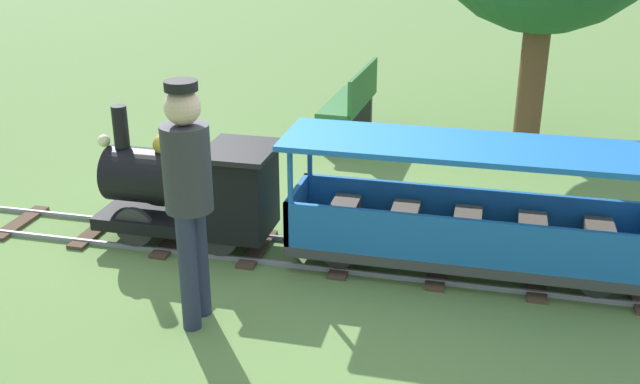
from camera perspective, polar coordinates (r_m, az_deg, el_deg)
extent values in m
plane|color=#608442|center=(5.77, -1.34, -4.94)|extent=(60.00, 60.00, 0.00)
cube|color=gray|center=(5.51, 1.51, -6.11)|extent=(0.03, 6.40, 0.04)
cube|color=gray|center=(5.88, 2.39, -4.19)|extent=(0.03, 6.40, 0.04)
cube|color=#4C3828|center=(5.73, 23.53, -7.03)|extent=(0.67, 0.14, 0.03)
cube|color=#4C3828|center=(5.63, 16.39, -6.51)|extent=(0.67, 0.14, 0.03)
cube|color=#4C3828|center=(5.62, 9.12, -5.88)|extent=(0.67, 0.14, 0.03)
cube|color=#4C3828|center=(5.70, 1.96, -5.17)|extent=(0.67, 0.14, 0.03)
cube|color=#4C3828|center=(5.86, -4.88, -4.41)|extent=(0.67, 0.14, 0.03)
cube|color=#4C3828|center=(6.11, -11.24, -3.64)|extent=(0.67, 0.14, 0.03)
cube|color=#4C3828|center=(6.42, -17.05, -2.90)|extent=(0.67, 0.14, 0.03)
cube|color=#4C3828|center=(6.80, -22.25, -2.22)|extent=(0.67, 0.14, 0.03)
cube|color=black|center=(5.98, -10.31, -2.09)|extent=(0.55, 1.40, 0.10)
cylinder|color=black|center=(5.93, -12.32, 1.20)|extent=(0.44, 0.85, 0.44)
cylinder|color=#B7932D|center=(6.12, -15.92, 1.51)|extent=(0.37, 0.02, 0.37)
cylinder|color=black|center=(5.94, -15.23, 4.92)|extent=(0.12, 0.12, 0.34)
sphere|color=#B7932D|center=(5.82, -12.09, 3.64)|extent=(0.16, 0.16, 0.16)
cube|color=black|center=(5.69, -6.14, 0.41)|extent=(0.55, 0.45, 0.55)
cube|color=black|center=(5.58, -6.26, 3.23)|extent=(0.63, 0.53, 0.04)
sphere|color=#F2EAB2|center=(6.05, -16.43, 3.83)|extent=(0.10, 0.10, 0.10)
cylinder|color=#2D2D2D|center=(5.95, -14.21, -2.65)|extent=(0.05, 0.32, 0.32)
cylinder|color=#2D2D2D|center=(6.30, -12.47, -1.07)|extent=(0.05, 0.32, 0.32)
cylinder|color=#2D2D2D|center=(5.68, -7.90, -3.40)|extent=(0.05, 0.32, 0.32)
cylinder|color=#2D2D2D|center=(6.04, -6.46, -1.70)|extent=(0.05, 0.32, 0.32)
cube|color=#3F3F3F|center=(5.54, 11.17, -4.55)|extent=(0.63, 2.60, 0.08)
cube|color=blue|center=(5.18, 11.17, -3.86)|extent=(0.04, 2.60, 0.35)
cube|color=blue|center=(5.71, 11.49, -1.33)|extent=(0.04, 2.60, 0.35)
cube|color=blue|center=(5.61, -1.79, -1.30)|extent=(0.63, 0.04, 0.35)
cylinder|color=blue|center=(5.28, -2.30, -0.54)|extent=(0.04, 0.04, 0.75)
cylinder|color=blue|center=(5.79, -0.79, 1.58)|extent=(0.04, 0.04, 0.75)
cube|color=blue|center=(5.23, 11.83, 3.41)|extent=(0.73, 2.70, 0.04)
cube|color=brown|center=(5.53, 20.86, -3.86)|extent=(0.47, 0.20, 0.24)
cube|color=brown|center=(5.48, 16.10, -3.47)|extent=(0.47, 0.20, 0.24)
cube|color=brown|center=(5.47, 11.30, -3.05)|extent=(0.47, 0.20, 0.24)
cube|color=brown|center=(5.49, 6.51, -2.62)|extent=(0.47, 0.20, 0.24)
cube|color=brown|center=(5.56, 1.81, -2.17)|extent=(0.47, 0.20, 0.24)
cylinder|color=#262626|center=(5.45, 1.42, -4.81)|extent=(0.04, 0.24, 0.24)
cylinder|color=#262626|center=(5.82, 2.31, -2.95)|extent=(0.04, 0.24, 0.24)
cylinder|color=#262626|center=(5.42, 20.73, -6.53)|extent=(0.04, 0.24, 0.24)
cylinder|color=#262626|center=(5.80, 20.30, -4.55)|extent=(0.04, 0.24, 0.24)
cylinder|color=#282D47|center=(4.75, -10.17, -6.20)|extent=(0.12, 0.12, 0.80)
cylinder|color=#282D47|center=(4.90, -9.35, -5.24)|extent=(0.12, 0.12, 0.80)
cylinder|color=#333338|center=(4.55, -10.29, 1.82)|extent=(0.30, 0.30, 0.55)
sphere|color=beige|center=(4.44, -10.63, 6.49)|extent=(0.22, 0.22, 0.22)
cylinder|color=black|center=(4.40, -10.75, 8.12)|extent=(0.20, 0.20, 0.06)
cube|color=#2D6B33|center=(8.43, 2.15, 6.96)|extent=(1.32, 0.46, 0.06)
cube|color=#2D6B33|center=(8.34, 3.38, 8.19)|extent=(1.30, 0.10, 0.40)
cube|color=#333333|center=(7.96, 1.13, 4.47)|extent=(0.09, 0.32, 0.42)
cube|color=#333333|center=(9.02, 3.02, 6.58)|extent=(0.09, 0.32, 0.42)
cylinder|color=brown|center=(8.44, 16.19, 8.94)|extent=(0.29, 0.29, 1.64)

